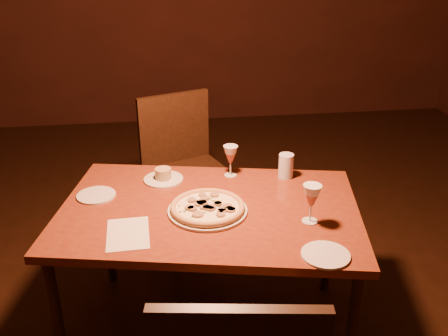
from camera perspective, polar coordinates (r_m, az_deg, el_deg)
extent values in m
cube|color=brown|center=(2.25, -1.70, -4.94)|extent=(1.47, 1.11, 0.04)
cylinder|color=black|center=(2.30, -18.46, -16.50)|extent=(0.05, 0.05, 0.67)
cylinder|color=black|center=(2.85, -13.16, -6.89)|extent=(0.05, 0.05, 0.67)
cylinder|color=black|center=(2.77, 11.91, -7.87)|extent=(0.05, 0.05, 0.67)
cube|color=black|center=(3.03, -3.93, -0.93)|extent=(0.59, 0.59, 0.04)
cube|color=black|center=(3.11, -5.72, 4.58)|extent=(0.44, 0.19, 0.44)
cylinder|color=black|center=(2.94, -5.56, -7.59)|extent=(0.04, 0.04, 0.47)
cylinder|color=black|center=(3.24, -8.18, -4.44)|extent=(0.04, 0.04, 0.47)
cylinder|color=black|center=(3.08, 0.84, -5.85)|extent=(0.04, 0.04, 0.47)
cylinder|color=black|center=(3.37, -2.26, -3.00)|extent=(0.04, 0.04, 0.47)
cylinder|color=silver|center=(2.20, -1.89, -4.88)|extent=(0.35, 0.35, 0.01)
cylinder|color=#FCDEAE|center=(2.19, -1.89, -4.59)|extent=(0.32, 0.32, 0.01)
torus|color=tan|center=(2.19, -1.90, -4.45)|extent=(0.33, 0.33, 0.03)
cylinder|color=silver|center=(2.50, -6.93, -1.28)|extent=(0.20, 0.20, 0.01)
cylinder|color=tan|center=(2.48, -6.97, -0.64)|extent=(0.08, 0.08, 0.05)
cylinder|color=silver|center=(2.50, 7.09, 0.24)|extent=(0.07, 0.07, 0.12)
cylinder|color=silver|center=(2.40, -14.40, -3.04)|extent=(0.18, 0.18, 0.01)
cylinder|color=silver|center=(1.95, 11.53, -9.71)|extent=(0.19, 0.19, 0.01)
cube|color=beige|center=(2.08, -10.92, -7.38)|extent=(0.18, 0.25, 0.00)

